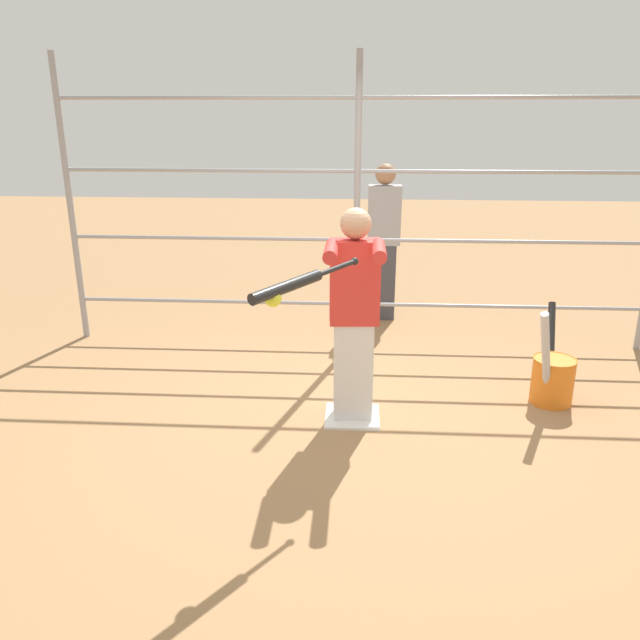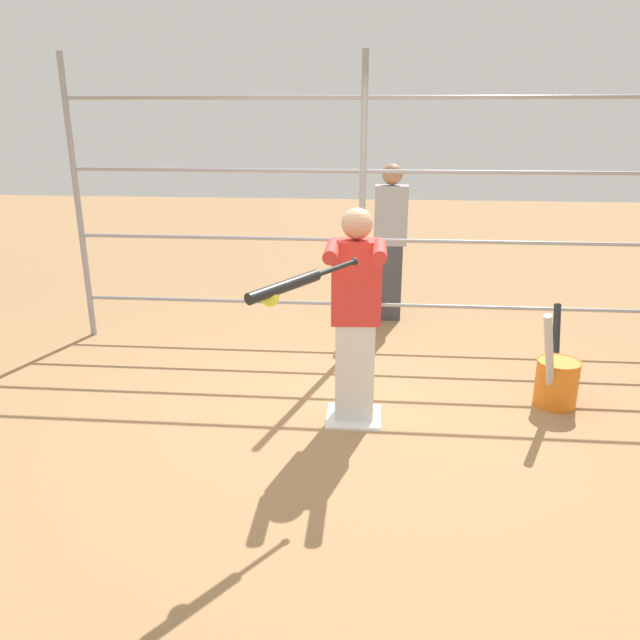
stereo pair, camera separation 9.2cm
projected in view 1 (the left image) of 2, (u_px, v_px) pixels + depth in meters
The scene contains 8 objects.
ground_plane at pixel (352, 418), 4.65m from camera, with size 24.00×24.00×0.00m, color #9E754C.
home_plate at pixel (352, 416), 4.64m from camera, with size 0.40×0.40×0.02m.
fence_backstop at pixel (357, 206), 5.73m from camera, with size 5.49×0.06×2.67m.
batter at pixel (354, 311), 4.36m from camera, with size 0.40×0.54×1.56m.
baseball_bat_swinging at pixel (296, 283), 3.44m from camera, with size 0.57×0.78×0.09m.
softball_in_flight at pixel (273, 298), 3.33m from camera, with size 0.10×0.10×0.10m.
bat_bucket at pixel (552, 377), 4.84m from camera, with size 0.41×0.92×0.82m.
bystander_behind_fence at pixel (383, 240), 6.61m from camera, with size 0.34×0.21×1.66m.
Camera 1 is at (-0.02, 4.18, 2.18)m, focal length 35.00 mm.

